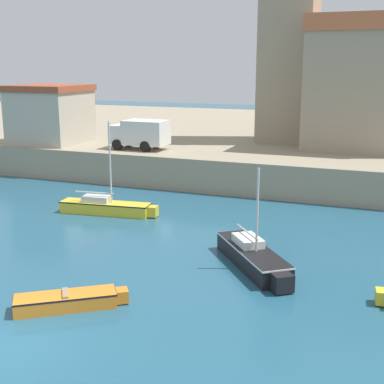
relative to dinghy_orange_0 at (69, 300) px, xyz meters
name	(u,v)px	position (x,y,z in m)	size (l,w,h in m)	color
ground_plane	(14,350)	(0.07, -3.11, -0.31)	(200.00, 200.00, 0.00)	#235670
quay_seawall	(285,140)	(0.07, 38.24, 0.86)	(120.00, 40.00, 2.33)	gray
dinghy_orange_0	(69,300)	(0.00, 0.00, 0.00)	(3.79, 3.04, 0.64)	orange
sailboat_yellow_1	(106,206)	(-5.09, 11.50, 0.14)	(6.01, 1.83, 5.49)	yellow
sailboat_black_4	(253,256)	(5.22, 6.40, 0.19)	(4.51, 5.31, 4.48)	black
church	(353,71)	(6.76, 31.23, 7.80)	(13.25, 15.74, 17.06)	gray
harbor_shed_mid_row	(50,114)	(-15.93, 21.50, 4.38)	(5.60, 5.46, 4.67)	#BCB29E
truck_on_quay	(140,133)	(-7.53, 20.94, 3.24)	(4.31, 2.20, 2.20)	silver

